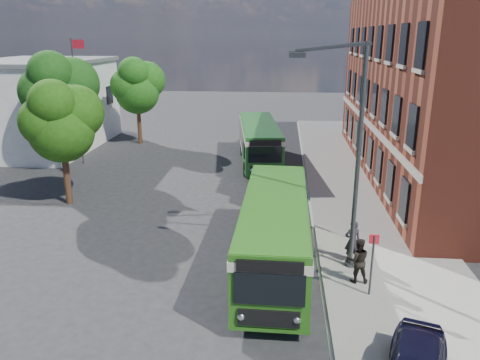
# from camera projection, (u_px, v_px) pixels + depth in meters

# --- Properties ---
(ground) EXTENTS (120.00, 120.00, 0.00)m
(ground) POSITION_uv_depth(u_px,v_px,m) (230.00, 243.00, 21.60)
(ground) COLOR #252528
(ground) RESTS_ON ground
(pavement) EXTENTS (6.00, 48.00, 0.15)m
(pavement) POSITION_uv_depth(u_px,v_px,m) (358.00, 191.00, 28.58)
(pavement) COLOR gray
(pavement) RESTS_ON ground
(kerb_line) EXTENTS (0.12, 48.00, 0.01)m
(kerb_line) POSITION_uv_depth(u_px,v_px,m) (308.00, 191.00, 28.86)
(kerb_line) COLOR beige
(kerb_line) RESTS_ON ground
(brick_office) EXTENTS (12.10, 26.00, 14.20)m
(brick_office) POSITION_uv_depth(u_px,v_px,m) (468.00, 72.00, 29.72)
(brick_office) COLOR maroon
(brick_office) RESTS_ON ground
(white_building) EXTENTS (9.40, 13.40, 7.30)m
(white_building) POSITION_uv_depth(u_px,v_px,m) (40.00, 104.00, 39.19)
(white_building) COLOR silver
(white_building) RESTS_ON ground
(flagpole) EXTENTS (0.95, 0.10, 9.00)m
(flagpole) POSITION_uv_depth(u_px,v_px,m) (77.00, 97.00, 33.57)
(flagpole) COLOR #35383A
(flagpole) RESTS_ON ground
(street_lamp) EXTENTS (2.96, 2.38, 9.00)m
(street_lamp) POSITION_uv_depth(u_px,v_px,m) (349.00, 156.00, 17.85)
(street_lamp) COLOR #35383A
(street_lamp) RESTS_ON ground
(bus_stop_sign) EXTENTS (0.35, 0.08, 2.52)m
(bus_stop_sign) POSITION_uv_depth(u_px,v_px,m) (372.00, 261.00, 16.67)
(bus_stop_sign) COLOR #35383A
(bus_stop_sign) RESTS_ON ground
(bus_front) EXTENTS (2.74, 10.27, 3.02)m
(bus_front) POSITION_uv_depth(u_px,v_px,m) (275.00, 227.00, 18.76)
(bus_front) COLOR #286317
(bus_front) RESTS_ON ground
(bus_rear) EXTENTS (3.84, 10.76, 3.02)m
(bus_rear) POSITION_uv_depth(u_px,v_px,m) (259.00, 139.00, 34.64)
(bus_rear) COLOR #236625
(bus_rear) RESTS_ON ground
(pedestrian_a) EXTENTS (0.74, 0.56, 1.82)m
(pedestrian_a) POSITION_uv_depth(u_px,v_px,m) (352.00, 241.00, 19.32)
(pedestrian_a) COLOR black
(pedestrian_a) RESTS_ON pavement
(pedestrian_b) EXTENTS (0.89, 0.70, 1.79)m
(pedestrian_b) POSITION_uv_depth(u_px,v_px,m) (358.00, 260.00, 17.71)
(pedestrian_b) COLOR black
(pedestrian_b) RESTS_ON pavement
(tree_left) EXTENTS (4.18, 3.98, 7.06)m
(tree_left) POSITION_uv_depth(u_px,v_px,m) (61.00, 120.00, 25.27)
(tree_left) COLOR #352113
(tree_left) RESTS_ON ground
(tree_mid) EXTENTS (4.91, 4.67, 8.29)m
(tree_mid) POSITION_uv_depth(u_px,v_px,m) (59.00, 91.00, 31.25)
(tree_mid) COLOR #352113
(tree_mid) RESTS_ON ground
(tree_right) EXTENTS (4.44, 4.22, 7.50)m
(tree_right) POSITION_uv_depth(u_px,v_px,m) (137.00, 85.00, 40.03)
(tree_right) COLOR #352113
(tree_right) RESTS_ON ground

